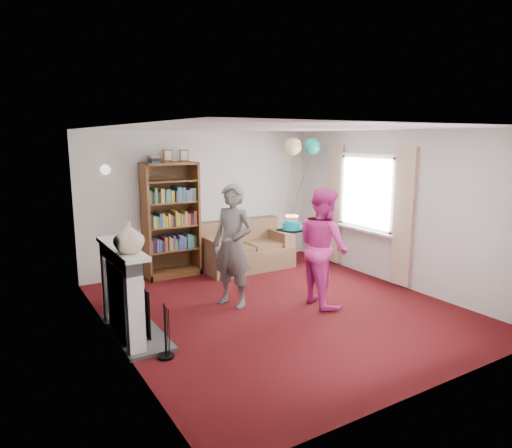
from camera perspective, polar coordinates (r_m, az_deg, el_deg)
ground at (r=6.58m, az=2.97°, el=-10.46°), size 5.00×5.00×0.00m
wall_back at (r=8.40m, az=-6.60°, el=2.96°), size 4.50×0.02×2.50m
wall_left at (r=5.33m, az=-17.48°, el=-1.98°), size 0.02×5.00×2.50m
wall_right at (r=7.72m, az=17.09°, el=1.87°), size 0.02×5.00×2.50m
ceiling at (r=6.13m, az=3.20°, el=11.92°), size 4.50×5.00×0.01m
fireplace at (r=5.74m, az=-15.85°, el=-8.63°), size 0.55×1.80×1.12m
window_bay at (r=8.10m, az=13.66°, el=2.10°), size 0.14×2.02×2.20m
wall_sconce at (r=7.64m, az=-18.33°, el=6.48°), size 0.16×0.23×0.16m
bookcase at (r=7.98m, az=-10.65°, el=0.37°), size 0.93×0.42×2.18m
sofa at (r=8.47m, az=-1.40°, el=-3.27°), size 1.63×0.86×0.86m
wicker_basket at (r=6.95m, az=-15.49°, el=-8.15°), size 0.43×0.43×0.38m
person_striped at (r=6.45m, az=-2.94°, el=-2.72°), size 0.66×0.76×1.75m
person_magenta at (r=6.58m, az=8.40°, el=-2.82°), size 0.74×0.90×1.69m
birthday_cake at (r=6.60m, az=4.50°, el=-0.25°), size 0.32×0.32×0.22m
balloons at (r=8.50m, az=5.85°, el=9.63°), size 0.76×0.32×1.73m
mantel_vase at (r=5.21m, az=-15.62°, el=-1.59°), size 0.39×0.39×0.35m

